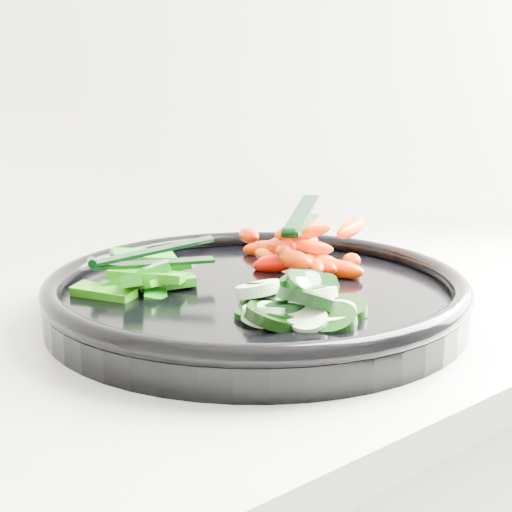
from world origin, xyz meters
TOP-DOWN VIEW (x-y plane):
  - veggie_tray at (0.23, 1.62)m, footprint 0.46×0.46m
  - cucumber_pile at (0.21, 1.55)m, footprint 0.12×0.13m
  - carrot_pile at (0.31, 1.65)m, footprint 0.15×0.16m
  - pepper_pile at (0.16, 1.69)m, footprint 0.13×0.12m
  - tong_carrot at (0.31, 1.65)m, footprint 0.10×0.08m
  - tong_pepper at (0.17, 1.69)m, footprint 0.11×0.06m

SIDE VIEW (x-z plane):
  - veggie_tray at x=0.23m, z-range 0.93..0.97m
  - pepper_pile at x=0.16m, z-range 0.94..0.98m
  - cucumber_pile at x=0.21m, z-range 0.94..0.98m
  - carrot_pile at x=0.31m, z-range 0.95..1.00m
  - tong_pepper at x=0.17m, z-range 0.97..0.99m
  - tong_carrot at x=0.31m, z-range 0.99..1.02m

